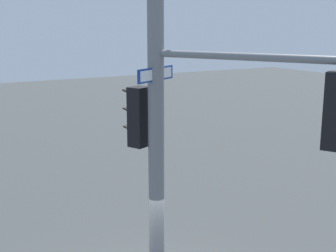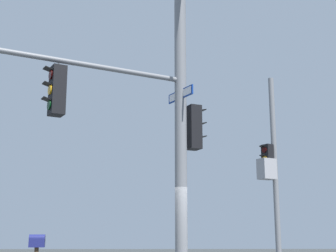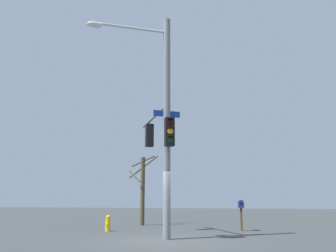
{
  "view_description": "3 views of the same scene",
  "coord_description": "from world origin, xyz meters",
  "views": [
    {
      "loc": [
        -7.5,
        3.79,
        5.63
      ],
      "look_at": [
        -0.19,
        -0.39,
        3.77
      ],
      "focal_mm": 49.01,
      "sensor_mm": 36.0,
      "label": 1
    },
    {
      "loc": [
        -1.04,
        -11.76,
        1.39
      ],
      "look_at": [
        -0.78,
        -0.57,
        3.86
      ],
      "focal_mm": 52.93,
      "sensor_mm": 36.0,
      "label": 2
    },
    {
      "loc": [
        12.64,
        2.59,
        1.51
      ],
      "look_at": [
        -0.09,
        0.12,
        4.22
      ],
      "focal_mm": 36.9,
      "sensor_mm": 36.0,
      "label": 3
    }
  ],
  "objects": [
    {
      "name": "main_signal_pole_assembly",
      "position": [
        -0.76,
        -0.32,
        4.68
      ],
      "size": [
        5.66,
        3.5,
        8.89
      ],
      "rotation": [
        0.0,
        0.0,
        3.61
      ],
      "color": "slate",
      "rests_on": "ground"
    },
    {
      "name": "mailbox",
      "position": [
        -4.44,
        2.79,
        1.11
      ],
      "size": [
        0.46,
        0.29,
        1.41
      ],
      "rotation": [
        0.0,
        0.0,
        4.83
      ],
      "color": "#4C3823",
      "rests_on": "ground"
    },
    {
      "name": "secondary_pole_assembly",
      "position": [
        3.13,
        6.07,
        3.75
      ],
      "size": [
        0.81,
        0.68,
        7.23
      ],
      "rotation": [
        0.0,
        0.0,
        3.63
      ],
      "color": "slate",
      "rests_on": "ground"
    }
  ]
}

